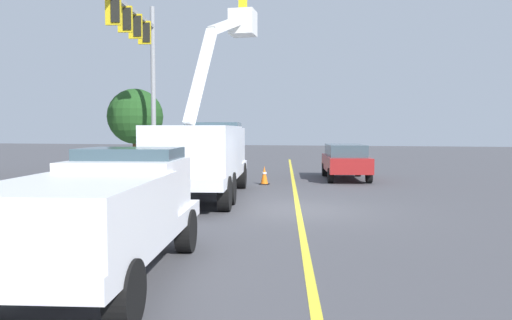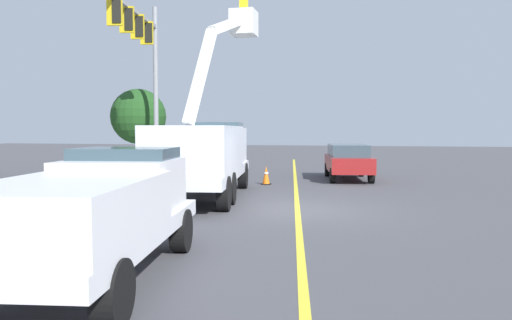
% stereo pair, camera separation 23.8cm
% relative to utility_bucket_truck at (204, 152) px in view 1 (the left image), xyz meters
% --- Properties ---
extents(ground, '(120.00, 120.00, 0.00)m').
position_rel_utility_bucket_truck_xyz_m(ground, '(-2.15, -3.64, -1.62)').
color(ground, '#47474C').
extents(sidewalk_far_side, '(59.83, 12.94, 0.12)m').
position_rel_utility_bucket_truck_xyz_m(sidewalk_far_side, '(-3.33, 3.84, -1.56)').
color(sidewalk_far_side, '#9E9E99').
rests_on(sidewalk_far_side, ground).
extents(lane_centre_stripe, '(49.41, 7.97, 0.01)m').
position_rel_utility_bucket_truck_xyz_m(lane_centre_stripe, '(-2.15, -3.64, -1.61)').
color(lane_centre_stripe, yellow).
rests_on(lane_centre_stripe, ground).
extents(utility_bucket_truck, '(8.49, 3.75, 7.20)m').
position_rel_utility_bucket_truck_xyz_m(utility_bucket_truck, '(0.00, 0.00, 0.00)').
color(utility_bucket_truck, white).
rests_on(utility_bucket_truck, ground).
extents(service_pickup_truck, '(5.86, 2.95, 2.06)m').
position_rel_utility_bucket_truck_xyz_m(service_pickup_truck, '(-9.59, -1.49, -0.50)').
color(service_pickup_truck, white).
rests_on(service_pickup_truck, ground).
extents(passing_minivan, '(5.04, 2.63, 1.69)m').
position_rel_utility_bucket_truck_xyz_m(passing_minivan, '(7.42, -4.67, -0.64)').
color(passing_minivan, maroon).
rests_on(passing_minivan, ground).
extents(traffic_cone_mid_front, '(0.40, 0.40, 0.82)m').
position_rel_utility_bucket_truck_xyz_m(traffic_cone_mid_front, '(4.42, -1.29, -1.21)').
color(traffic_cone_mid_front, black).
rests_on(traffic_cone_mid_front, ground).
extents(traffic_signal_mast, '(6.01, 1.22, 8.10)m').
position_rel_utility_bucket_truck_xyz_m(traffic_signal_mast, '(3.10, 3.83, 4.13)').
color(traffic_signal_mast, gray).
rests_on(traffic_signal_mast, ground).
extents(street_tree_right, '(2.85, 2.85, 4.51)m').
position_rel_utility_bucket_truck_xyz_m(street_tree_right, '(6.92, 5.99, 1.45)').
color(street_tree_right, brown).
rests_on(street_tree_right, ground).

